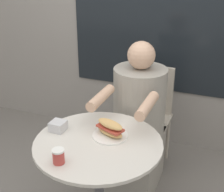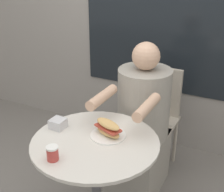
{
  "view_description": "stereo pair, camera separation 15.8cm",
  "coord_description": "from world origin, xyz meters",
  "px_view_note": "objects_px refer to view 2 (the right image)",
  "views": [
    {
      "loc": [
        0.65,
        -1.41,
        1.71
      ],
      "look_at": [
        0.0,
        0.22,
        0.92
      ],
      "focal_mm": 50.0,
      "sensor_mm": 36.0,
      "label": 1
    },
    {
      "loc": [
        0.79,
        -1.34,
        1.71
      ],
      "look_at": [
        0.0,
        0.22,
        0.92
      ],
      "focal_mm": 50.0,
      "sensor_mm": 36.0,
      "label": 2
    }
  ],
  "objects_px": {
    "cafe_table": "(96,167)",
    "drink_cup": "(53,153)",
    "seated_diner": "(141,130)",
    "diner_chair": "(157,109)",
    "sandwich_on_plate": "(108,130)"
  },
  "relations": [
    {
      "from": "diner_chair",
      "to": "sandwich_on_plate",
      "type": "bearing_deg",
      "value": 89.25
    },
    {
      "from": "sandwich_on_plate",
      "to": "drink_cup",
      "type": "height_order",
      "value": "sandwich_on_plate"
    },
    {
      "from": "cafe_table",
      "to": "drink_cup",
      "type": "distance_m",
      "value": 0.36
    },
    {
      "from": "seated_diner",
      "to": "drink_cup",
      "type": "distance_m",
      "value": 0.9
    },
    {
      "from": "drink_cup",
      "to": "cafe_table",
      "type": "bearing_deg",
      "value": 67.74
    },
    {
      "from": "cafe_table",
      "to": "seated_diner",
      "type": "distance_m",
      "value": 0.59
    },
    {
      "from": "cafe_table",
      "to": "drink_cup",
      "type": "bearing_deg",
      "value": -112.26
    },
    {
      "from": "cafe_table",
      "to": "seated_diner",
      "type": "relative_size",
      "value": 0.65
    },
    {
      "from": "diner_chair",
      "to": "sandwich_on_plate",
      "type": "relative_size",
      "value": 4.04
    },
    {
      "from": "seated_diner",
      "to": "cafe_table",
      "type": "bearing_deg",
      "value": 84.71
    },
    {
      "from": "diner_chair",
      "to": "sandwich_on_plate",
      "type": "height_order",
      "value": "diner_chair"
    },
    {
      "from": "diner_chair",
      "to": "seated_diner",
      "type": "relative_size",
      "value": 0.74
    },
    {
      "from": "diner_chair",
      "to": "drink_cup",
      "type": "height_order",
      "value": "diner_chair"
    },
    {
      "from": "drink_cup",
      "to": "seated_diner",
      "type": "bearing_deg",
      "value": 78.89
    },
    {
      "from": "cafe_table",
      "to": "seated_diner",
      "type": "bearing_deg",
      "value": 84.25
    }
  ]
}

